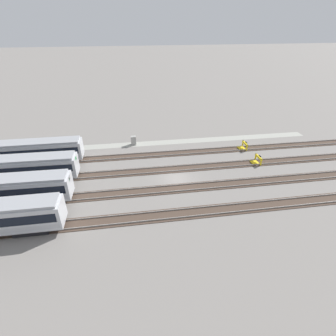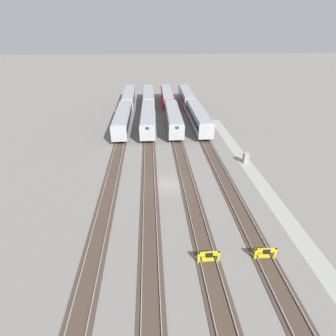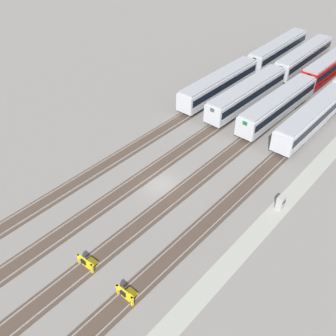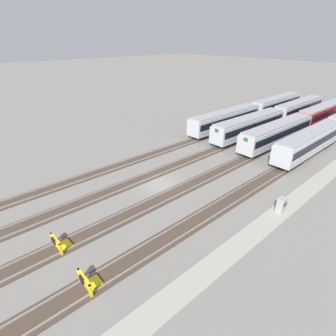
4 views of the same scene
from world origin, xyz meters
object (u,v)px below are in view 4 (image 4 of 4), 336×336
at_px(bumper_stop_nearest_track, 88,281).
at_px(bumper_stop_near_inner_track, 59,243).
at_px(subway_car_front_row_left_inner, 226,119).
at_px(subway_car_front_row_centre, 310,141).
at_px(subway_car_front_row_right_inner, 277,133).
at_px(subway_car_back_row_rightmost, 299,108).
at_px(electrical_cabinet, 281,205).
at_px(subway_car_front_row_leftmost, 249,126).
at_px(subway_car_front_row_rightmost, 323,113).
at_px(subway_car_back_row_centre, 277,104).

xyz_separation_m(bumper_stop_nearest_track, bumper_stop_near_inner_track, (-0.04, 5.18, 0.00)).
distance_m(subway_car_front_row_left_inner, subway_car_front_row_centre, 15.60).
relative_size(subway_car_front_row_centre, subway_car_front_row_right_inner, 1.00).
xyz_separation_m(subway_car_back_row_rightmost, electrical_cabinet, (-36.09, -14.90, -1.24)).
relative_size(subway_car_back_row_rightmost, bumper_stop_nearest_track, 9.00).
height_order(subway_car_front_row_right_inner, subway_car_back_row_rightmost, same).
distance_m(subway_car_front_row_leftmost, bumper_stop_near_inner_track, 36.35).
bearing_deg(subway_car_front_row_rightmost, subway_car_back_row_centre, 89.10).
bearing_deg(subway_car_front_row_left_inner, subway_car_back_row_centre, -0.22).
bearing_deg(subway_car_front_row_left_inner, subway_car_front_row_right_inner, -90.00).
height_order(subway_car_front_row_centre, electrical_cabinet, subway_car_front_row_centre).
bearing_deg(subway_car_front_row_rightmost, electrical_cabinet, -164.77).
bearing_deg(subway_car_front_row_right_inner, subway_car_front_row_centre, -90.00).
xyz_separation_m(subway_car_front_row_centre, subway_car_front_row_right_inner, (-0.00, 5.23, 0.00)).
bearing_deg(bumper_stop_near_inner_track, subway_car_front_row_rightmost, 0.04).
xyz_separation_m(subway_car_front_row_centre, bumper_stop_nearest_track, (-35.90, 0.04, -1.53)).
bearing_deg(bumper_stop_near_inner_track, subway_car_front_row_centre, -8.26).
xyz_separation_m(subway_car_front_row_right_inner, bumper_stop_nearest_track, (-35.90, -5.19, -1.53)).
bearing_deg(electrical_cabinet, subway_car_front_row_centre, 14.94).
height_order(subway_car_front_row_leftmost, subway_car_front_row_left_inner, same).
xyz_separation_m(subway_car_front_row_leftmost, bumper_stop_near_inner_track, (-35.94, -5.22, -1.53)).
relative_size(subway_car_front_row_left_inner, bumper_stop_nearest_track, 8.99).
bearing_deg(subway_car_front_row_right_inner, subway_car_front_row_rightmost, 0.08).
relative_size(subway_car_front_row_left_inner, subway_car_back_row_centre, 1.00).
distance_m(subway_car_back_row_centre, subway_car_back_row_rightmost, 5.19).
distance_m(subway_car_front_row_leftmost, subway_car_back_row_centre, 19.78).
bearing_deg(subway_car_front_row_left_inner, subway_car_back_row_rightmost, -15.51).
xyz_separation_m(subway_car_front_row_right_inner, subway_car_back_row_centre, (19.12, 10.30, 0.00)).
xyz_separation_m(subway_car_back_row_centre, bumper_stop_nearest_track, (-55.02, -15.49, -1.53)).
bearing_deg(subway_car_back_row_centre, electrical_cabinet, -150.99).
bearing_deg(subway_car_front_row_rightmost, bumper_stop_nearest_track, -174.57).
bearing_deg(subway_car_front_row_leftmost, subway_car_back_row_rightmost, -0.31).
xyz_separation_m(subway_car_front_row_centre, subway_car_back_row_centre, (19.12, 15.53, 0.00)).
distance_m(subway_car_front_row_centre, subway_car_front_row_right_inner, 5.23).
height_order(subway_car_front_row_leftmost, subway_car_front_row_centre, same).
relative_size(subway_car_front_row_right_inner, subway_car_back_row_centre, 1.00).
xyz_separation_m(subway_car_front_row_leftmost, bumper_stop_nearest_track, (-35.90, -10.40, -1.53)).
relative_size(subway_car_front_row_centre, subway_car_front_row_rightmost, 1.00).
bearing_deg(bumper_stop_nearest_track, subway_car_front_row_leftmost, 16.16).
distance_m(subway_car_back_row_rightmost, bumper_stop_near_inner_track, 55.17).
relative_size(subway_car_front_row_leftmost, bumper_stop_near_inner_track, 9.00).
xyz_separation_m(subway_car_front_row_rightmost, subway_car_back_row_centre, (0.16, 10.27, 0.00)).
distance_m(subway_car_front_row_centre, bumper_stop_near_inner_track, 36.35).
bearing_deg(electrical_cabinet, bumper_stop_nearest_track, 166.23).
bearing_deg(subway_car_back_row_rightmost, subway_car_front_row_right_inner, -164.92).
relative_size(subway_car_front_row_right_inner, electrical_cabinet, 11.27).
bearing_deg(bumper_stop_nearest_track, subway_car_front_row_left_inner, 23.44).
bearing_deg(bumper_stop_nearest_track, electrical_cabinet, -13.77).
distance_m(subway_car_front_row_leftmost, subway_car_front_row_left_inner, 5.16).
xyz_separation_m(subway_car_front_row_right_inner, subway_car_front_row_rightmost, (18.96, 0.03, 0.00)).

